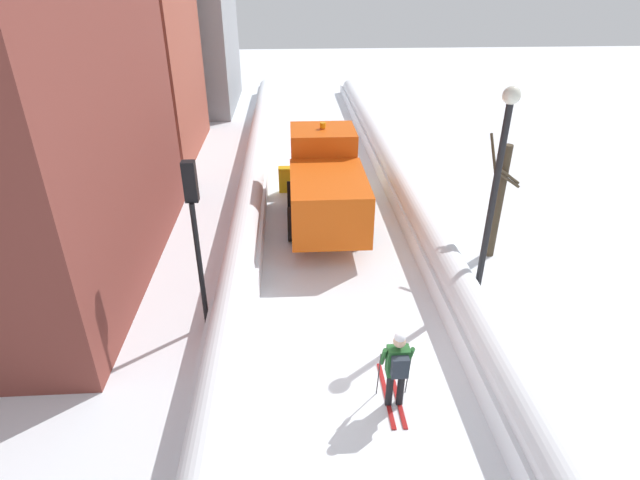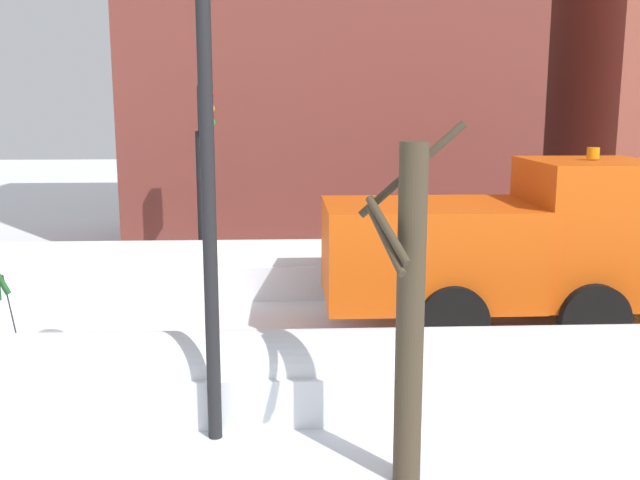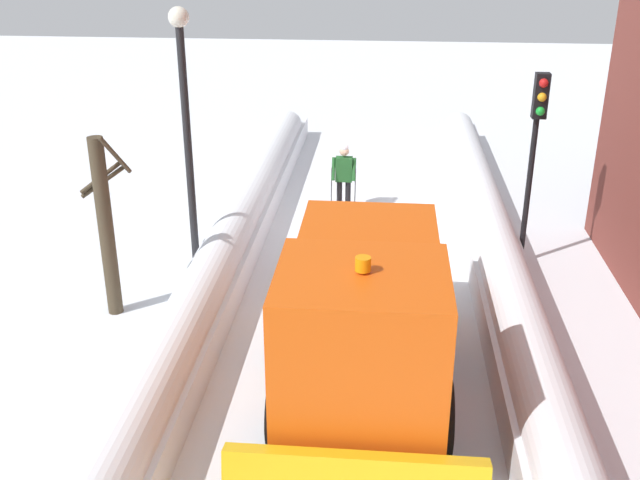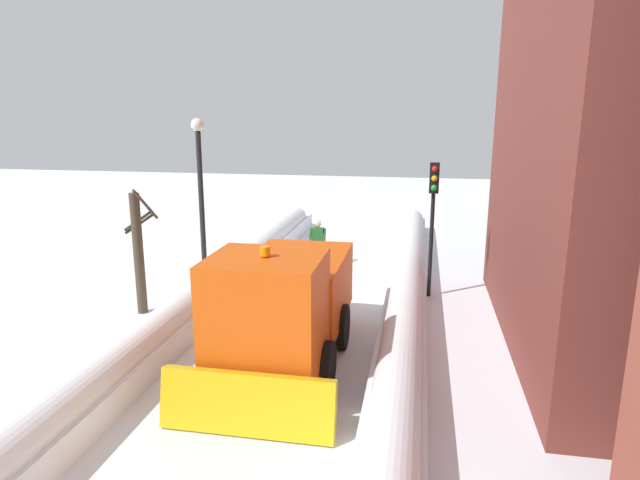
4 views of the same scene
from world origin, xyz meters
TOP-DOWN VIEW (x-y plane):
  - snowbank_right at (2.83, 10.00)m, footprint 1.10×36.00m
  - plow_truck at (-0.23, 7.46)m, footprint 3.20×5.98m
  - skier at (0.57, -0.76)m, footprint 0.62×1.80m
  - traffic_light_pole at (-3.50, 2.13)m, footprint 0.28×0.42m
  - street_lamp at (3.52, 2.96)m, footprint 0.40×0.40m
  - bare_tree_near at (4.59, 5.00)m, footprint 0.91×1.05m

SIDE VIEW (x-z plane):
  - snowbank_right at x=2.83m, z-range -0.06..0.99m
  - skier at x=0.57m, z-range 0.10..1.91m
  - plow_truck at x=-0.23m, z-range -0.08..3.04m
  - bare_tree_near at x=4.59m, z-range -0.02..3.63m
  - traffic_light_pole at x=-3.50m, z-range 0.85..5.02m
  - street_lamp at x=3.52m, z-range 0.71..6.16m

